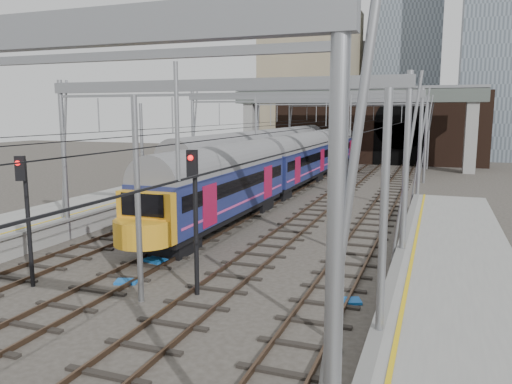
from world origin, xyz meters
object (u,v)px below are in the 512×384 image
at_px(train_second, 305,145).
at_px(signal_near_centre, 195,206).
at_px(train_main, 317,153).
at_px(signal_near_left, 26,206).

distance_m(train_second, signal_near_centre, 44.57).
bearing_deg(signal_near_centre, train_main, 85.72).
height_order(signal_near_left, signal_near_centre, signal_near_centre).
height_order(train_main, signal_near_centre, signal_near_centre).
xyz_separation_m(train_main, train_second, (-4.00, 10.56, 0.08)).
bearing_deg(signal_near_left, train_main, 60.84).
distance_m(train_second, signal_near_left, 45.32).
height_order(train_main, signal_near_left, signal_near_left).
xyz_separation_m(train_main, signal_near_left, (-2.62, -34.73, 0.66)).
xyz_separation_m(train_main, signal_near_centre, (3.51, -33.36, 0.81)).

